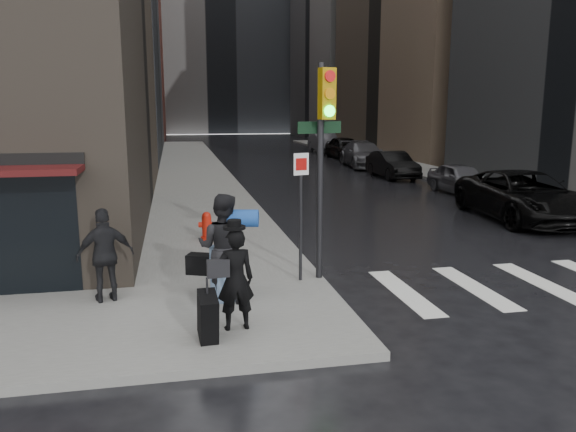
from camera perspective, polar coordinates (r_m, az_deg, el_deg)
The scene contains 18 objects.
ground at distance 10.25m, azimuth -4.61°, elevation -10.73°, with size 140.00×140.00×0.00m, color black.
sidewalk_left at distance 36.67m, azimuth -9.77°, elevation 5.04°, with size 4.00×50.00×0.15m, color slate.
sidewalk_right at distance 39.45m, azimuth 10.31°, elevation 5.43°, with size 3.00×50.00×0.15m, color slate.
crosswalk at distance 14.06m, azimuth 26.95°, elevation -5.84°, with size 8.50×3.00×0.01m.
bldg_left_far at distance 73.03m, azimuth -21.86°, elevation 17.51°, with size 22.00×20.00×26.00m, color #5B2C1F.
bldg_right_far at distance 73.22m, azimuth 10.81°, elevation 17.66°, with size 22.00×20.00×25.00m, color slate.
bldg_distant at distance 88.59m, azimuth -7.20°, elevation 18.86°, with size 40.00×12.00×32.00m, color slate.
man_overcoat at distance 9.25m, azimuth -5.94°, elevation -7.01°, with size 0.97×0.99×1.89m.
man_jeans at distance 10.72m, azimuth -6.64°, elevation -3.15°, with size 1.42×1.20×2.06m.
man_greycoat at distance 11.14m, azimuth -18.05°, elevation -3.80°, with size 1.13×0.70×1.80m.
traffic_light at distance 11.66m, azimuth 3.39°, elevation 7.44°, with size 1.10×0.62×4.52m.
fire_hydrant at distance 15.70m, azimuth -8.25°, elevation -1.17°, with size 0.46×0.35×0.80m.
parked_car_0 at distance 20.64m, azimuth 22.85°, elevation 1.89°, with size 2.74×5.94×1.65m, color black.
parked_car_1 at distance 26.04m, azimuth 17.12°, elevation 3.65°, with size 1.59×3.96×1.35m, color #4A4A4F.
parked_car_2 at distance 30.94m, azimuth 10.56°, elevation 5.13°, with size 1.52×4.37×1.44m, color black.
parked_car_3 at distance 36.52m, azimuth 7.67°, elevation 6.22°, with size 2.24×5.50×1.60m, color #4A494E.
parked_car_4 at distance 42.25m, azimuth 5.79°, elevation 6.93°, with size 1.94×4.83×1.65m, color black.
parked_car_5 at distance 47.86m, azimuth 3.72°, elevation 7.45°, with size 1.77×5.08×1.67m, color #45444A.
Camera 1 is at (-1.10, -9.46, 3.79)m, focal length 35.00 mm.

